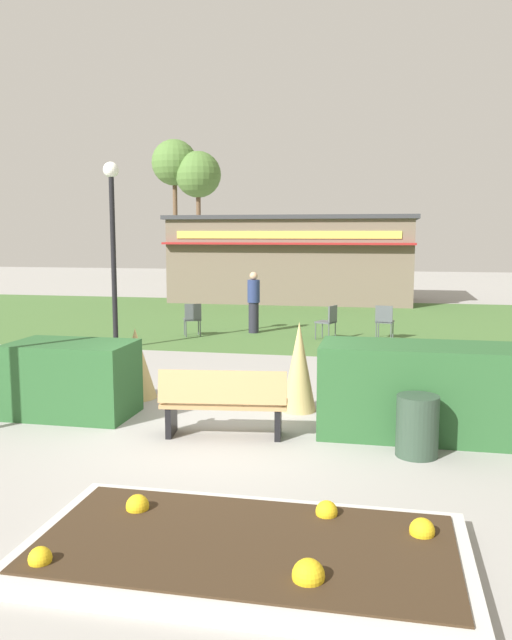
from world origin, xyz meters
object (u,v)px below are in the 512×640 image
object	(u,v)px
lamppost_mid	(113,233)
cafe_chair_east	(329,319)
cafe_chair_west	(193,317)
person_strolling	(254,302)
food_kiosk	(294,258)
tree_right_bg	(174,164)
tree_center_bg	(198,176)
trash_bin	(417,426)
park_bench	(224,403)
parked_car_west_slot	(248,272)
cafe_chair_center	(384,319)

from	to	relation	value
lamppost_mid	cafe_chair_east	bearing A→B (deg)	26.38
cafe_chair_west	person_strolling	bearing A→B (deg)	32.93
food_kiosk	tree_right_bg	world-z (taller)	tree_right_bg
person_strolling	tree_center_bg	size ratio (longest dim) A/B	0.22
food_kiosk	tree_center_bg	bearing A→B (deg)	121.93
food_kiosk	person_strolling	xyz separation A→B (m)	(0.21, -8.99, -0.86)
trash_bin	cafe_chair_east	distance (m)	8.89
park_bench	parked_car_west_slot	size ratio (longest dim) A/B	0.41
lamppost_mid	trash_bin	bearing A→B (deg)	-43.03
park_bench	lamppost_mid	distance (m)	7.71
lamppost_mid	tree_center_bg	size ratio (longest dim) A/B	0.57
park_bench	tree_right_bg	world-z (taller)	tree_right_bg
cafe_chair_east	cafe_chair_center	world-z (taller)	same
lamppost_mid	food_kiosk	world-z (taller)	lamppost_mid
food_kiosk	trash_bin	bearing A→B (deg)	-77.04
cafe_chair_center	cafe_chair_east	bearing A→B (deg)	-167.09
cafe_chair_west	trash_bin	bearing A→B (deg)	-56.98
trash_bin	person_strolling	world-z (taller)	person_strolling
tree_right_bg	cafe_chair_east	bearing A→B (deg)	-62.43
parked_car_west_slot	tree_right_bg	distance (m)	9.25
tree_right_bg	food_kiosk	bearing A→B (deg)	-53.51
cafe_chair_east	tree_right_bg	world-z (taller)	tree_right_bg
cafe_chair_east	cafe_chair_west	bearing A→B (deg)	-176.20
parked_car_west_slot	food_kiosk	bearing A→B (deg)	-66.06
parked_car_west_slot	tree_center_bg	bearing A→B (deg)	135.64
person_strolling	park_bench	bearing A→B (deg)	82.22
tree_center_bg	cafe_chair_east	bearing A→B (deg)	-65.51
lamppost_mid	person_strolling	world-z (taller)	lamppost_mid
lamppost_mid	parked_car_west_slot	bearing A→B (deg)	93.60
cafe_chair_east	tree_center_bg	bearing A→B (deg)	114.49
tree_right_bg	tree_center_bg	distance (m)	1.71
lamppost_mid	trash_bin	xyz separation A→B (m)	(6.73, -6.28, -2.36)
lamppost_mid	tree_right_bg	distance (m)	25.89
cafe_chair_east	cafe_chair_center	xyz separation A→B (m)	(1.41, 0.32, 0.00)
person_strolling	cafe_chair_east	bearing A→B (deg)	144.55
parked_car_west_slot	cafe_chair_west	bearing A→B (deg)	-82.18
cafe_chair_center	tree_right_bg	xyz separation A→B (m)	(-13.02, 21.91, 6.44)
lamppost_mid	cafe_chair_west	world-z (taller)	lamppost_mid
person_strolling	tree_right_bg	world-z (taller)	tree_right_bg
food_kiosk	cafe_chair_west	xyz separation A→B (m)	(-1.26, -9.94, -1.20)
tree_center_bg	cafe_chair_center	bearing A→B (deg)	-62.20
parked_car_west_slot	tree_right_bg	xyz separation A→B (m)	(-5.46, 3.97, 6.33)
trash_bin	parked_car_west_slot	size ratio (longest dim) A/B	0.18
food_kiosk	cafe_chair_west	size ratio (longest dim) A/B	10.98
cafe_chair_west	cafe_chair_center	distance (m)	5.04
food_kiosk	lamppost_mid	bearing A→B (deg)	-101.67
parked_car_west_slot	tree_right_bg	world-z (taller)	tree_right_bg
park_bench	tree_right_bg	size ratio (longest dim) A/B	0.21
trash_bin	tree_right_bg	distance (m)	34.37
trash_bin	parked_car_west_slot	xyz separation A→B (m)	(-8.03, 26.95, 0.26)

